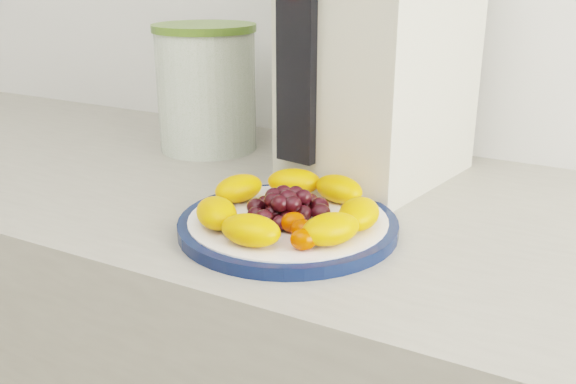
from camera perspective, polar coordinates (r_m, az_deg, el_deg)
The scene contains 7 objects.
plate_rim at distance 0.77m, azimuth 0.00°, elevation -2.97°, with size 0.26×0.26×0.01m, color #0C193E.
plate_face at distance 0.77m, azimuth 0.00°, elevation -2.90°, with size 0.24×0.24×0.02m, color white.
canister at distance 1.11m, azimuth -7.24°, elevation 8.85°, with size 0.17×0.17×0.20m, color #355C12.
canister_lid at distance 1.09m, azimuth -7.48°, elevation 14.28°, with size 0.17×0.17×0.01m, color #4E6C25.
appliance_body at distance 0.95m, azimuth 8.34°, elevation 11.07°, with size 0.19×0.27×0.33m, color beige.
appliance_panel at distance 0.86m, azimuth 0.83°, elevation 10.71°, with size 0.06×0.02×0.25m, color black.
fruit_plate at distance 0.76m, azimuth 0.20°, elevation -1.32°, with size 0.23×0.22×0.04m.
Camera 1 is at (0.45, 0.45, 1.21)m, focal length 40.00 mm.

